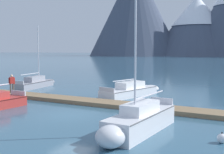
% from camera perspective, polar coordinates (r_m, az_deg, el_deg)
% --- Properties ---
extents(ground_plane, '(700.00, 700.00, 0.00)m').
position_cam_1_polar(ground_plane, '(19.70, -7.87, -7.25)').
color(ground_plane, '#335B75').
extents(mountain_west_summit, '(65.38, 65.38, 66.85)m').
position_cam_1_polar(mountain_west_summit, '(217.99, 4.45, 13.21)').
color(mountain_west_summit, '#424C60').
rests_on(mountain_west_summit, ground).
extents(mountain_central_massif, '(65.59, 65.59, 41.81)m').
position_cam_1_polar(mountain_central_massif, '(217.07, 16.05, 9.82)').
color(mountain_central_massif, '#424C60').
rests_on(mountain_central_massif, ground).
extents(dock, '(29.38, 3.23, 0.30)m').
position_cam_1_polar(dock, '(23.02, -2.23, -5.01)').
color(dock, '#846B4C').
rests_on(dock, ground).
extents(sailboat_nearest_berth, '(2.18, 6.80, 6.98)m').
position_cam_1_polar(sailboat_nearest_berth, '(34.41, -14.46, -1.13)').
color(sailboat_nearest_berth, '#93939E').
rests_on(sailboat_nearest_berth, ground).
extents(sailboat_mid_dock_port, '(3.64, 7.69, 7.50)m').
position_cam_1_polar(sailboat_mid_dock_port, '(27.51, 4.03, -2.54)').
color(sailboat_mid_dock_port, white).
rests_on(sailboat_mid_dock_port, ground).
extents(sailboat_mid_dock_starboard, '(2.05, 6.67, 7.39)m').
position_cam_1_polar(sailboat_mid_dock_starboard, '(15.14, 4.99, -8.52)').
color(sailboat_mid_dock_starboard, silver).
rests_on(sailboat_mid_dock_starboard, ground).
extents(person_on_dock, '(0.36, 0.55, 1.69)m').
position_cam_1_polar(person_on_dock, '(28.66, -18.83, -1.00)').
color(person_on_dock, brown).
rests_on(person_on_dock, dock).
extents(mooring_buoy_channel_marker, '(0.44, 0.44, 0.52)m').
position_cam_1_polar(mooring_buoy_channel_marker, '(14.66, 20.49, -11.06)').
color(mooring_buoy_channel_marker, white).
rests_on(mooring_buoy_channel_marker, ground).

